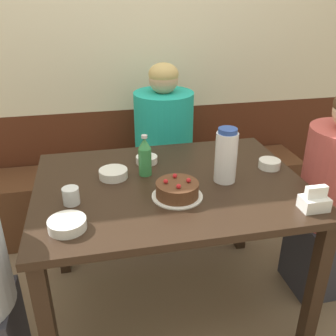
% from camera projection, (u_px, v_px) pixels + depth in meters
% --- Properties ---
extents(ground_plane, '(12.00, 12.00, 0.00)m').
position_uv_depth(ground_plane, '(170.00, 304.00, 2.07)').
color(ground_plane, '#846B51').
extents(back_wall, '(4.80, 0.04, 2.50)m').
position_uv_depth(back_wall, '(136.00, 44.00, 2.45)').
color(back_wall, '#4C2314').
rests_on(back_wall, ground_plane).
extents(bench_seat, '(2.27, 0.38, 0.45)m').
position_uv_depth(bench_seat, '(145.00, 195.00, 2.70)').
color(bench_seat, '#56331E').
rests_on(bench_seat, ground_plane).
extents(dining_table, '(1.24, 0.92, 0.76)m').
position_uv_depth(dining_table, '(170.00, 200.00, 1.78)').
color(dining_table, black).
rests_on(dining_table, ground_plane).
extents(birthday_cake, '(0.22, 0.22, 0.09)m').
position_uv_depth(birthday_cake, '(177.00, 190.00, 1.60)').
color(birthday_cake, white).
rests_on(birthday_cake, dining_table).
extents(water_pitcher, '(0.10, 0.10, 0.26)m').
position_uv_depth(water_pitcher, '(226.00, 156.00, 1.70)').
color(water_pitcher, white).
rests_on(water_pitcher, dining_table).
extents(soju_bottle, '(0.06, 0.06, 0.20)m').
position_uv_depth(soju_bottle, '(145.00, 156.00, 1.77)').
color(soju_bottle, '#388E4C').
rests_on(soju_bottle, dining_table).
extents(napkin_holder, '(0.11, 0.08, 0.11)m').
position_uv_depth(napkin_holder, '(314.00, 201.00, 1.51)').
color(napkin_holder, white).
rests_on(napkin_holder, dining_table).
extents(bowl_soup_white, '(0.11, 0.11, 0.04)m').
position_uv_depth(bowl_soup_white, '(147.00, 159.00, 1.93)').
color(bowl_soup_white, white).
rests_on(bowl_soup_white, dining_table).
extents(bowl_rice_small, '(0.14, 0.14, 0.04)m').
position_uv_depth(bowl_rice_small, '(67.00, 224.00, 1.39)').
color(bowl_rice_small, white).
rests_on(bowl_rice_small, dining_table).
extents(bowl_side_dish, '(0.14, 0.14, 0.04)m').
position_uv_depth(bowl_side_dish, '(113.00, 174.00, 1.77)').
color(bowl_side_dish, white).
rests_on(bowl_side_dish, dining_table).
extents(bowl_sauce_shallow, '(0.11, 0.11, 0.04)m').
position_uv_depth(bowl_sauce_shallow, '(269.00, 164.00, 1.87)').
color(bowl_sauce_shallow, white).
rests_on(bowl_sauce_shallow, dining_table).
extents(glass_water_tall, '(0.07, 0.07, 0.07)m').
position_uv_depth(glass_water_tall, '(71.00, 196.00, 1.55)').
color(glass_water_tall, silver).
rests_on(glass_water_tall, dining_table).
extents(person_pale_blue_shirt, '(0.37, 0.37, 1.18)m').
position_uv_depth(person_pale_blue_shirt, '(164.00, 155.00, 2.47)').
color(person_pale_blue_shirt, '#33333D').
rests_on(person_pale_blue_shirt, ground_plane).
extents(person_grey_tee, '(0.37, 0.37, 1.16)m').
position_uv_depth(person_grey_tee, '(334.00, 200.00, 1.97)').
color(person_grey_tee, '#33333D').
rests_on(person_grey_tee, ground_plane).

